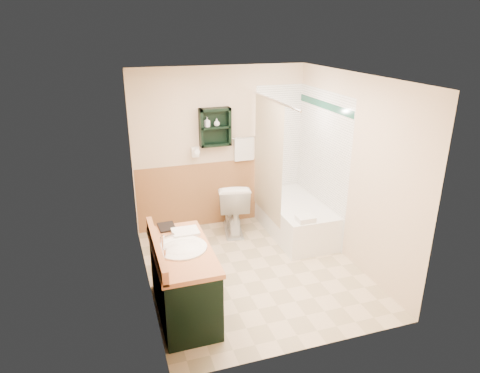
{
  "coord_description": "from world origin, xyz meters",
  "views": [
    {
      "loc": [
        -1.62,
        -4.43,
        2.93
      ],
      "look_at": [
        -0.12,
        0.2,
        1.08
      ],
      "focal_mm": 32.0,
      "sensor_mm": 36.0,
      "label": 1
    }
  ],
  "objects_px": {
    "vanity": "(184,281)",
    "soap_bottle_a": "(207,125)",
    "vanity_book": "(158,219)",
    "bathtub": "(294,218)",
    "toilet": "(232,207)",
    "hair_dryer": "(195,152)",
    "soap_bottle_b": "(217,123)",
    "wall_shelf": "(215,127)"
  },
  "relations": [
    {
      "from": "hair_dryer",
      "to": "soap_bottle_b",
      "type": "height_order",
      "value": "soap_bottle_b"
    },
    {
      "from": "bathtub",
      "to": "soap_bottle_b",
      "type": "relative_size",
      "value": 13.91
    },
    {
      "from": "hair_dryer",
      "to": "bathtub",
      "type": "height_order",
      "value": "hair_dryer"
    },
    {
      "from": "bathtub",
      "to": "vanity_book",
      "type": "bearing_deg",
      "value": -157.94
    },
    {
      "from": "soap_bottle_b",
      "to": "toilet",
      "type": "bearing_deg",
      "value": -61.23
    },
    {
      "from": "bathtub",
      "to": "soap_bottle_a",
      "type": "distance_m",
      "value": 1.87
    },
    {
      "from": "soap_bottle_b",
      "to": "bathtub",
      "type": "bearing_deg",
      "value": -31.23
    },
    {
      "from": "wall_shelf",
      "to": "vanity_book",
      "type": "distance_m",
      "value": 1.92
    },
    {
      "from": "vanity",
      "to": "soap_bottle_b",
      "type": "bearing_deg",
      "value": 64.99
    },
    {
      "from": "hair_dryer",
      "to": "bathtub",
      "type": "relative_size",
      "value": 0.16
    },
    {
      "from": "vanity",
      "to": "bathtub",
      "type": "height_order",
      "value": "vanity"
    },
    {
      "from": "toilet",
      "to": "vanity_book",
      "type": "distance_m",
      "value": 1.78
    },
    {
      "from": "vanity",
      "to": "soap_bottle_a",
      "type": "distance_m",
      "value": 2.44
    },
    {
      "from": "soap_bottle_b",
      "to": "vanity_book",
      "type": "bearing_deg",
      "value": -126.73
    },
    {
      "from": "wall_shelf",
      "to": "vanity_book",
      "type": "relative_size",
      "value": 2.25
    },
    {
      "from": "hair_dryer",
      "to": "vanity",
      "type": "distance_m",
      "value": 2.24
    },
    {
      "from": "vanity",
      "to": "soap_bottle_a",
      "type": "relative_size",
      "value": 8.75
    },
    {
      "from": "vanity_book",
      "to": "bathtub",
      "type": "bearing_deg",
      "value": 20.31
    },
    {
      "from": "vanity",
      "to": "vanity_book",
      "type": "xyz_separation_m",
      "value": [
        -0.17,
        0.52,
        0.51
      ]
    },
    {
      "from": "bathtub",
      "to": "toilet",
      "type": "relative_size",
      "value": 1.87
    },
    {
      "from": "vanity",
      "to": "toilet",
      "type": "bearing_deg",
      "value": 58.01
    },
    {
      "from": "hair_dryer",
      "to": "vanity",
      "type": "height_order",
      "value": "hair_dryer"
    },
    {
      "from": "vanity_book",
      "to": "soap_bottle_a",
      "type": "bearing_deg",
      "value": 55.28
    },
    {
      "from": "hair_dryer",
      "to": "bathtub",
      "type": "distance_m",
      "value": 1.75
    },
    {
      "from": "wall_shelf",
      "to": "soap_bottle_b",
      "type": "xyz_separation_m",
      "value": [
        0.02,
        -0.01,
        0.06
      ]
    },
    {
      "from": "wall_shelf",
      "to": "bathtub",
      "type": "xyz_separation_m",
      "value": [
        1.03,
        -0.61,
        -1.3
      ]
    },
    {
      "from": "toilet",
      "to": "vanity_book",
      "type": "relative_size",
      "value": 3.28
    },
    {
      "from": "wall_shelf",
      "to": "hair_dryer",
      "type": "distance_m",
      "value": 0.46
    },
    {
      "from": "wall_shelf",
      "to": "soap_bottle_a",
      "type": "bearing_deg",
      "value": -177.57
    },
    {
      "from": "bathtub",
      "to": "soap_bottle_b",
      "type": "distance_m",
      "value": 1.79
    },
    {
      "from": "bathtub",
      "to": "hair_dryer",
      "type": "bearing_deg",
      "value": 154.31
    },
    {
      "from": "soap_bottle_a",
      "to": "bathtub",
      "type": "bearing_deg",
      "value": -27.98
    },
    {
      "from": "toilet",
      "to": "soap_bottle_a",
      "type": "xyz_separation_m",
      "value": [
        -0.29,
        0.27,
        1.2
      ]
    },
    {
      "from": "bathtub",
      "to": "soap_bottle_b",
      "type": "bearing_deg",
      "value": 148.77
    },
    {
      "from": "toilet",
      "to": "vanity_book",
      "type": "height_order",
      "value": "vanity_book"
    },
    {
      "from": "toilet",
      "to": "bathtub",
      "type": "bearing_deg",
      "value": 168.9
    },
    {
      "from": "wall_shelf",
      "to": "hair_dryer",
      "type": "relative_size",
      "value": 2.29
    },
    {
      "from": "wall_shelf",
      "to": "soap_bottle_a",
      "type": "relative_size",
      "value": 3.94
    },
    {
      "from": "hair_dryer",
      "to": "soap_bottle_a",
      "type": "bearing_deg",
      "value": -9.36
    },
    {
      "from": "soap_bottle_a",
      "to": "wall_shelf",
      "type": "bearing_deg",
      "value": 2.43
    },
    {
      "from": "hair_dryer",
      "to": "bathtub",
      "type": "bearing_deg",
      "value": -25.69
    },
    {
      "from": "vanity_book",
      "to": "soap_bottle_a",
      "type": "xyz_separation_m",
      "value": [
        0.94,
        1.45,
        0.7
      ]
    }
  ]
}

